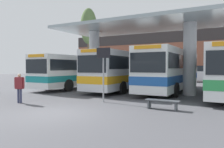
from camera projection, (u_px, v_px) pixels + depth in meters
ground_plane at (57, 113)px, 9.73m from camera, size 100.00×100.00×0.00m
townhouse_backdrop at (183, 51)px, 33.87m from camera, size 40.00×0.58×7.81m
station_canopy at (137, 36)px, 17.63m from camera, size 13.23×6.36×5.49m
transit_bus_left_bay at (84, 70)px, 22.07m from camera, size 2.91×12.15×3.07m
transit_bus_center_bay at (128, 69)px, 20.33m from camera, size 2.87×12.36×3.31m
transit_bus_right_bay at (171, 69)px, 18.52m from camera, size 2.74×12.04×3.41m
waiting_bench_near_pillar at (162, 102)px, 10.53m from camera, size 1.64×0.44×0.46m
info_sign_platform at (103, 64)px, 12.72m from camera, size 0.90×0.09×3.18m
pedestrian_waiting at (19, 85)px, 12.40m from camera, size 0.61×0.38×1.67m
poplar_tree_behind_left at (89, 27)px, 27.45m from camera, size 2.05×2.05×9.45m
parked_car_street at (201, 74)px, 29.36m from camera, size 4.39×2.20×2.23m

